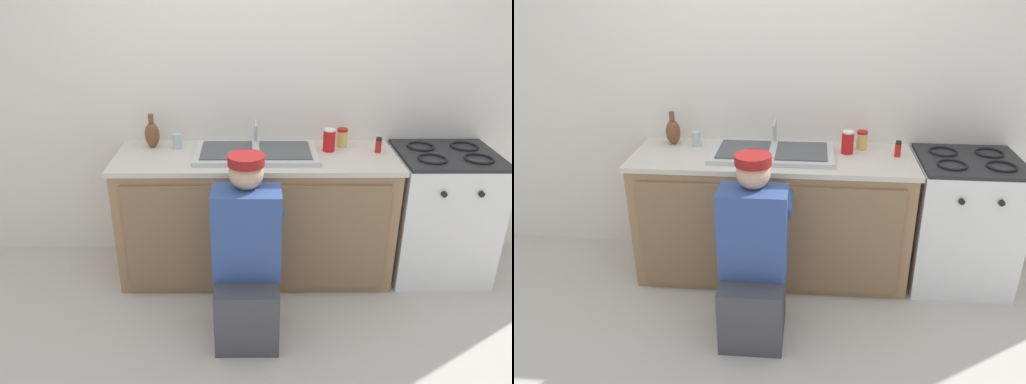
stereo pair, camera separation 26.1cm
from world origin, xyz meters
The scene contains 12 objects.
ground_plane centered at (0.00, 0.00, 0.00)m, with size 12.00×12.00×0.00m, color beige.
back_wall centered at (0.00, 0.65, 1.25)m, with size 6.00×0.10×2.50m, color silver.
counter_cabinet centered at (0.00, 0.29, 0.42)m, with size 1.81×0.62×0.84m.
countertop centered at (0.00, 0.30, 0.86)m, with size 1.85×0.62×0.03m, color beige.
sink_double_basin centered at (0.00, 0.30, 0.90)m, with size 0.80×0.44×0.19m.
stove_range centered at (1.27, 0.30, 0.45)m, with size 0.66×0.62×0.90m.
plumber_person centered at (-0.05, -0.37, 0.46)m, with size 0.42×0.61×1.10m.
vase_decorative centered at (-0.70, 0.47, 0.97)m, with size 0.10×0.10×0.23m.
soda_cup_red centered at (0.49, 0.38, 0.95)m, with size 0.08×0.08×0.15m.
spice_bottle_red centered at (0.81, 0.35, 0.93)m, with size 0.04×0.04×0.10m.
water_glass centered at (-0.53, 0.44, 0.93)m, with size 0.06×0.06×0.10m.
condiment_jar centered at (0.59, 0.47, 0.94)m, with size 0.07×0.07×0.13m.
Camera 2 is at (0.24, -2.76, 2.02)m, focal length 35.00 mm.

